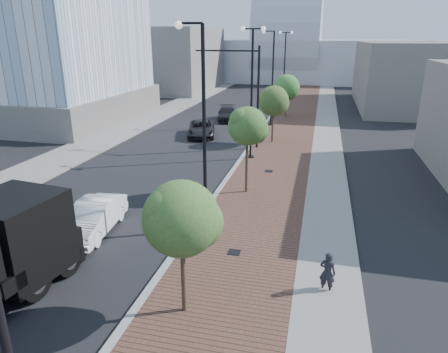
# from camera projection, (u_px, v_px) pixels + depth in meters

# --- Properties ---
(sidewalk) EXTENTS (7.00, 140.00, 0.12)m
(sidewalk) POSITION_uv_depth(u_px,v_px,m) (303.00, 116.00, 45.87)
(sidewalk) COLOR #4C2D23
(sidewalk) RESTS_ON ground
(concrete_strip) EXTENTS (2.40, 140.00, 0.13)m
(concrete_strip) POSITION_uv_depth(u_px,v_px,m) (327.00, 117.00, 45.27)
(concrete_strip) COLOR slate
(concrete_strip) RESTS_ON ground
(curb) EXTENTS (0.30, 140.00, 0.14)m
(curb) POSITION_uv_depth(u_px,v_px,m) (272.00, 115.00, 46.64)
(curb) COLOR gray
(curb) RESTS_ON ground
(west_sidewalk) EXTENTS (4.00, 140.00, 0.12)m
(west_sidewalk) POSITION_uv_depth(u_px,v_px,m) (167.00, 110.00, 49.53)
(west_sidewalk) COLOR slate
(west_sidewalk) RESTS_ON ground
(white_sedan) EXTENTS (2.05, 4.70, 1.50)m
(white_sedan) POSITION_uv_depth(u_px,v_px,m) (93.00, 218.00, 18.43)
(white_sedan) COLOR white
(white_sedan) RESTS_ON ground
(dark_car_mid) EXTENTS (3.50, 5.48, 1.41)m
(dark_car_mid) POSITION_uv_depth(u_px,v_px,m) (201.00, 129.00, 36.59)
(dark_car_mid) COLOR black
(dark_car_mid) RESTS_ON ground
(dark_car_far) EXTENTS (2.97, 5.17, 1.41)m
(dark_car_far) POSITION_uv_depth(u_px,v_px,m) (227.00, 114.00, 43.61)
(dark_car_far) COLOR black
(dark_car_far) RESTS_ON ground
(pedestrian) EXTENTS (0.65, 0.51, 1.56)m
(pedestrian) POSITION_uv_depth(u_px,v_px,m) (327.00, 273.00, 14.09)
(pedestrian) COLOR black
(pedestrian) RESTS_ON ground
(streetlight_1) EXTENTS (1.44, 0.56, 9.21)m
(streetlight_1) POSITION_uv_depth(u_px,v_px,m) (202.00, 140.00, 17.59)
(streetlight_1) COLOR black
(streetlight_1) RESTS_ON ground
(streetlight_2) EXTENTS (1.72, 0.56, 9.28)m
(streetlight_2) POSITION_uv_depth(u_px,v_px,m) (252.00, 93.00, 28.42)
(streetlight_2) COLOR black
(streetlight_2) RESTS_ON ground
(streetlight_3) EXTENTS (1.44, 0.56, 9.21)m
(streetlight_3) POSITION_uv_depth(u_px,v_px,m) (271.00, 83.00, 39.62)
(streetlight_3) COLOR black
(streetlight_3) RESTS_ON ground
(streetlight_4) EXTENTS (1.72, 0.56, 9.28)m
(streetlight_4) POSITION_uv_depth(u_px,v_px,m) (284.00, 69.00, 50.46)
(streetlight_4) COLOR black
(streetlight_4) RESTS_ON ground
(traffic_mast) EXTENTS (5.09, 0.20, 8.00)m
(traffic_mast) POSITION_uv_depth(u_px,v_px,m) (247.00, 86.00, 31.33)
(traffic_mast) COLOR black
(traffic_mast) RESTS_ON ground
(tree_0) EXTENTS (2.42, 2.37, 4.59)m
(tree_0) POSITION_uv_depth(u_px,v_px,m) (183.00, 219.00, 12.16)
(tree_0) COLOR #382619
(tree_0) RESTS_ON ground
(tree_1) EXTENTS (2.23, 2.15, 5.04)m
(tree_1) POSITION_uv_depth(u_px,v_px,m) (248.00, 126.00, 22.08)
(tree_1) COLOR #382619
(tree_1) RESTS_ON ground
(tree_2) EXTENTS (2.54, 2.51, 4.85)m
(tree_2) POSITION_uv_depth(u_px,v_px,m) (274.00, 101.00, 33.21)
(tree_2) COLOR #382619
(tree_2) RESTS_ON ground
(tree_3) EXTENTS (2.87, 2.87, 4.76)m
(tree_3) POSITION_uv_depth(u_px,v_px,m) (287.00, 88.00, 44.32)
(tree_3) COLOR #382619
(tree_3) RESTS_ON ground
(tower_podium) EXTENTS (19.00, 19.00, 3.00)m
(tower_podium) POSITION_uv_depth(u_px,v_px,m) (46.00, 105.00, 44.15)
(tower_podium) COLOR #625D58
(tower_podium) RESTS_ON ground
(convention_center) EXTENTS (50.00, 30.00, 50.00)m
(convention_center) POSITION_uv_depth(u_px,v_px,m) (290.00, 50.00, 86.46)
(convention_center) COLOR #B3B8BE
(convention_center) RESTS_ON ground
(commercial_block_nw) EXTENTS (14.00, 20.00, 10.00)m
(commercial_block_nw) POSITION_uv_depth(u_px,v_px,m) (170.00, 59.00, 67.82)
(commercial_block_nw) COLOR slate
(commercial_block_nw) RESTS_ON ground
(commercial_block_ne) EXTENTS (12.00, 22.00, 8.00)m
(commercial_block_ne) POSITION_uv_depth(u_px,v_px,m) (409.00, 75.00, 50.99)
(commercial_block_ne) COLOR slate
(commercial_block_ne) RESTS_ON ground
(utility_cover_1) EXTENTS (0.50, 0.50, 0.02)m
(utility_cover_1) POSITION_uv_depth(u_px,v_px,m) (234.00, 252.00, 16.71)
(utility_cover_1) COLOR black
(utility_cover_1) RESTS_ON sidewalk
(utility_cover_2) EXTENTS (0.50, 0.50, 0.02)m
(utility_cover_2) POSITION_uv_depth(u_px,v_px,m) (269.00, 171.00, 26.81)
(utility_cover_2) COLOR black
(utility_cover_2) RESTS_ON sidewalk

